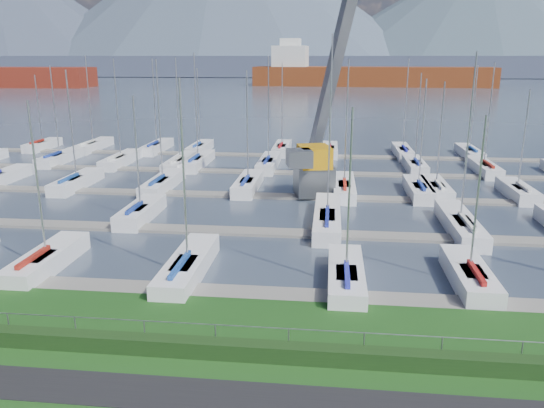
# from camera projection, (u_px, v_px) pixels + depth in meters

# --- Properties ---
(path) EXTENTS (160.00, 2.00, 0.04)m
(path) POSITION_uv_depth(u_px,v_px,m) (226.00, 397.00, 18.86)
(path) COLOR black
(path) RESTS_ON grass
(water) EXTENTS (800.00, 540.00, 0.20)m
(water) POSITION_uv_depth(u_px,v_px,m) (325.00, 81.00, 270.75)
(water) COLOR #3B4657
(hedge) EXTENTS (80.00, 0.70, 0.70)m
(hedge) POSITION_uv_depth(u_px,v_px,m) (238.00, 350.00, 21.26)
(hedge) COLOR #1A3613
(hedge) RESTS_ON grass
(fence) EXTENTS (80.00, 0.04, 0.04)m
(fence) POSITION_uv_depth(u_px,v_px,m) (239.00, 326.00, 21.41)
(fence) COLOR gray
(fence) RESTS_ON grass
(foothill) EXTENTS (900.00, 80.00, 12.00)m
(foothill) POSITION_uv_depth(u_px,v_px,m) (327.00, 66.00, 336.04)
(foothill) COLOR #41485F
(foothill) RESTS_ON water
(mountains) EXTENTS (1190.00, 360.00, 115.00)m
(mountains) POSITION_uv_depth(u_px,v_px,m) (339.00, 8.00, 395.77)
(mountains) COLOR #3F4B5C
(mountains) RESTS_ON water
(docks) EXTENTS (90.00, 41.60, 0.25)m
(docks) POSITION_uv_depth(u_px,v_px,m) (289.00, 197.00, 46.68)
(docks) COLOR gray
(docks) RESTS_ON water
(crane) EXTENTS (6.91, 13.15, 22.35)m
(crane) POSITION_uv_depth(u_px,v_px,m) (320.00, 131.00, 46.76)
(crane) COLOR #5A5E62
(crane) RESTS_ON water
(cargo_ship_mid) EXTENTS (98.87, 25.20, 21.50)m
(cargo_ship_mid) POSITION_uv_depth(u_px,v_px,m) (361.00, 77.00, 221.33)
(cargo_ship_mid) COLOR maroon
(cargo_ship_mid) RESTS_ON water
(sailboat_fleet) EXTENTS (75.17, 49.47, 13.76)m
(sailboat_fleet) POSITION_uv_depth(u_px,v_px,m) (269.00, 128.00, 48.11)
(sailboat_fleet) COLOR silver
(sailboat_fleet) RESTS_ON water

